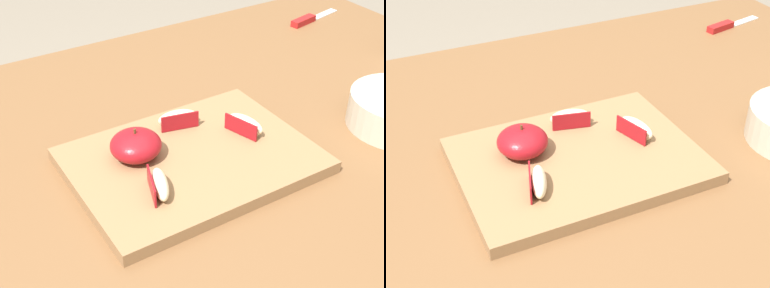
{
  "view_description": "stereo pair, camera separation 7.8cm",
  "coord_description": "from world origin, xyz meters",
  "views": [
    {
      "loc": [
        -0.35,
        -0.63,
        1.24
      ],
      "look_at": [
        -0.01,
        -0.08,
        0.8
      ],
      "focal_mm": 50.7,
      "sensor_mm": 36.0,
      "label": 1
    },
    {
      "loc": [
        -0.28,
        -0.66,
        1.24
      ],
      "look_at": [
        -0.01,
        -0.08,
        0.8
      ],
      "focal_mm": 50.7,
      "sensor_mm": 36.0,
      "label": 2
    }
  ],
  "objects": [
    {
      "name": "dining_table",
      "position": [
        0.0,
        0.0,
        0.65
      ],
      "size": [
        1.4,
        0.81,
        0.76
      ],
      "color": "brown",
      "rests_on": "ground_plane"
    },
    {
      "name": "cutting_board",
      "position": [
        -0.01,
        -0.08,
        0.77
      ],
      "size": [
        0.35,
        0.26,
        0.02
      ],
      "color": "olive",
      "rests_on": "dining_table"
    },
    {
      "name": "apple_half_skin_up",
      "position": [
        -0.08,
        -0.04,
        0.8
      ],
      "size": [
        0.08,
        0.08,
        0.05
      ],
      "color": "maroon",
      "rests_on": "cutting_board"
    },
    {
      "name": "apple_wedge_middle",
      "position": [
        0.09,
        -0.07,
        0.79
      ],
      "size": [
        0.04,
        0.07,
        0.03
      ],
      "color": "beige",
      "rests_on": "cutting_board"
    },
    {
      "name": "apple_wedge_near_knife",
      "position": [
        -0.09,
        -0.13,
        0.79
      ],
      "size": [
        0.04,
        0.07,
        0.03
      ],
      "color": "beige",
      "rests_on": "cutting_board"
    },
    {
      "name": "apple_wedge_left",
      "position": [
        0.01,
        -0.0,
        0.79
      ],
      "size": [
        0.07,
        0.04,
        0.03
      ],
      "color": "beige",
      "rests_on": "cutting_board"
    },
    {
      "name": "paring_knife",
      "position": [
        0.51,
        0.25,
        0.76
      ],
      "size": [
        0.16,
        0.05,
        0.01
      ],
      "color": "silver",
      "rests_on": "dining_table"
    }
  ]
}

